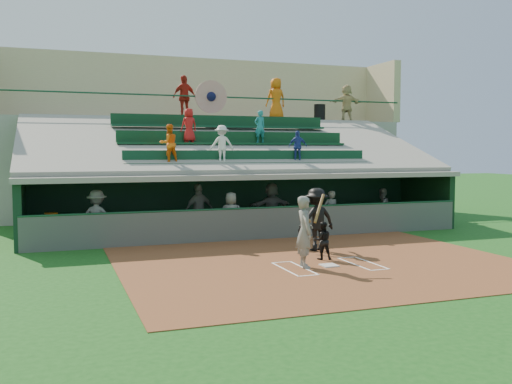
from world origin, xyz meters
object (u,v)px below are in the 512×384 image
object	(u,v)px
home_plate	(329,265)
batter_at_plate	(305,231)
water_cooler	(51,219)
white_table	(50,236)
trash_bin	(320,113)
catcher	(322,241)

from	to	relation	value
home_plate	batter_at_plate	distance (m)	1.17
water_cooler	white_table	bearing A→B (deg)	-160.51
batter_at_plate	trash_bin	bearing A→B (deg)	62.46
home_plate	batter_at_plate	bearing A→B (deg)	174.38
catcher	white_table	size ratio (longest dim) A/B	1.46
white_table	trash_bin	xyz separation A→B (m)	(12.89, 6.67, 4.66)
white_table	water_cooler	bearing A→B (deg)	19.76
trash_bin	white_table	bearing A→B (deg)	-152.64
white_table	water_cooler	xyz separation A→B (m)	(0.05, 0.02, 0.53)
batter_at_plate	catcher	size ratio (longest dim) A/B	1.80
home_plate	catcher	xyz separation A→B (m)	(0.24, 0.90, 0.53)
catcher	water_cooler	world-z (taller)	water_cooler
catcher	trash_bin	xyz separation A→B (m)	(5.56, 11.63, 4.46)
home_plate	catcher	distance (m)	1.07
catcher	white_table	distance (m)	8.85
water_cooler	batter_at_plate	bearing A→B (deg)	-42.45
home_plate	water_cooler	bearing A→B (deg)	140.15
home_plate	batter_at_plate	world-z (taller)	batter_at_plate
batter_at_plate	trash_bin	size ratio (longest dim) A/B	2.31
catcher	trash_bin	bearing A→B (deg)	-103.28
white_table	trash_bin	size ratio (longest dim) A/B	0.88
home_plate	trash_bin	bearing A→B (deg)	65.13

